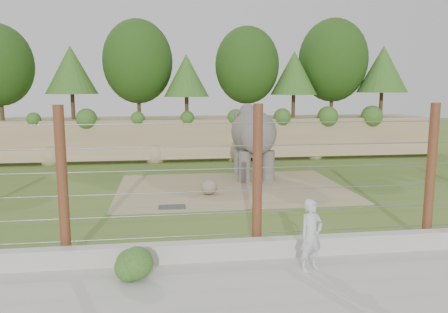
{
  "coord_description": "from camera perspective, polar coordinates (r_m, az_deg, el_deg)",
  "views": [
    {
      "loc": [
        -2.44,
        -15.68,
        4.39
      ],
      "look_at": [
        0.0,
        2.0,
        1.6
      ],
      "focal_mm": 35.0,
      "sensor_mm": 36.0,
      "label": 1
    }
  ],
  "objects": [
    {
      "name": "drain_grate",
      "position": [
        16.43,
        -6.81,
        -6.55
      ],
      "size": [
        1.0,
        0.6,
        0.03
      ],
      "primitive_type": "cube",
      "color": "#262628",
      "rests_on": "dirt_patch"
    },
    {
      "name": "ground",
      "position": [
        16.46,
        0.96,
        -6.58
      ],
      "size": [
        90.0,
        90.0,
        0.0
      ],
      "primitive_type": "plane",
      "color": "#446727",
      "rests_on": "ground"
    },
    {
      "name": "stone_ball",
      "position": [
        18.2,
        -1.97,
        -3.91
      ],
      "size": [
        0.68,
        0.68,
        0.68
      ],
      "primitive_type": "sphere",
      "color": "gray",
      "rests_on": "dirt_patch"
    },
    {
      "name": "dirt_patch",
      "position": [
        19.41,
        1.06,
        -4.16
      ],
      "size": [
        10.0,
        7.0,
        0.02
      ],
      "primitive_type": "cube",
      "color": "tan",
      "rests_on": "ground"
    },
    {
      "name": "elephant",
      "position": [
        21.39,
        3.87,
        1.79
      ],
      "size": [
        2.01,
        4.4,
        3.51
      ],
      "primitive_type": null,
      "rotation": [
        0.0,
        0.0,
        -0.04
      ],
      "color": "#5B5550",
      "rests_on": "ground"
    },
    {
      "name": "back_embankment",
      "position": [
        28.52,
        -1.78,
        8.03
      ],
      "size": [
        30.0,
        5.52,
        8.77
      ],
      "color": "#98895F",
      "rests_on": "ground"
    },
    {
      "name": "retaining_wall",
      "position": [
        11.71,
        4.8,
        -11.85
      ],
      "size": [
        26.0,
        0.35,
        0.5
      ],
      "primitive_type": "cube",
      "color": "beige",
      "rests_on": "ground"
    },
    {
      "name": "walkway",
      "position": [
        10.02,
        7.39,
        -17.13
      ],
      "size": [
        26.0,
        4.0,
        0.01
      ],
      "primitive_type": "cube",
      "color": "beige",
      "rests_on": "ground"
    },
    {
      "name": "walkway_shrub",
      "position": [
        10.68,
        -12.02,
        -13.26
      ],
      "size": [
        0.77,
        0.77,
        0.77
      ],
      "primitive_type": "sphere",
      "color": "#2C5E1D",
      "rests_on": "walkway"
    },
    {
      "name": "zookeeper",
      "position": [
        10.88,
        11.32,
        -10.04
      ],
      "size": [
        0.75,
        0.63,
        1.76
      ],
      "primitive_type": "imported",
      "rotation": [
        0.0,
        0.0,
        0.38
      ],
      "color": "silver",
      "rests_on": "walkway"
    },
    {
      "name": "barrier_fence",
      "position": [
        11.69,
        4.37,
        -2.94
      ],
      "size": [
        20.26,
        0.26,
        4.0
      ],
      "color": "#592815",
      "rests_on": "ground"
    }
  ]
}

